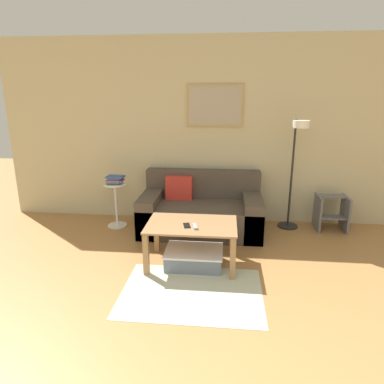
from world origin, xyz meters
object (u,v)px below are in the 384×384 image
at_px(couch, 201,211).
at_px(cell_phone, 187,225).
at_px(storage_bin, 194,257).
at_px(book_stack, 115,180).
at_px(remote_control, 195,226).
at_px(coffee_table, 192,231).
at_px(floor_lamp, 296,160).
at_px(side_table, 116,201).
at_px(step_stool, 331,212).

bearing_deg(couch, cell_phone, -93.66).
relative_size(storage_bin, book_stack, 2.58).
height_order(storage_bin, book_stack, book_stack).
bearing_deg(remote_control, storage_bin, 91.07).
bearing_deg(coffee_table, floor_lamp, 40.20).
xyz_separation_m(coffee_table, cell_phone, (-0.04, -0.07, 0.09)).
distance_m(floor_lamp, book_stack, 2.40).
bearing_deg(storage_bin, coffee_table, 130.10).
distance_m(side_table, remote_control, 1.63).
height_order(book_stack, cell_phone, book_stack).
relative_size(floor_lamp, cell_phone, 10.65).
relative_size(coffee_table, floor_lamp, 0.64).
height_order(side_table, cell_phone, side_table).
relative_size(cell_phone, step_stool, 0.30).
bearing_deg(side_table, remote_control, -42.57).
bearing_deg(cell_phone, side_table, 122.81).
bearing_deg(step_stool, storage_bin, -145.43).
bearing_deg(coffee_table, step_stool, 33.38).
distance_m(couch, side_table, 1.18).
distance_m(storage_bin, side_table, 1.60).
height_order(floor_lamp, side_table, floor_lamp).
height_order(floor_lamp, remote_control, floor_lamp).
bearing_deg(couch, remote_control, -88.91).
xyz_separation_m(coffee_table, storage_bin, (0.03, -0.03, -0.29)).
distance_m(couch, cell_phone, 1.09).
xyz_separation_m(remote_control, step_stool, (1.74, 1.28, -0.23)).
bearing_deg(book_stack, cell_phone, -44.17).
bearing_deg(step_stool, cell_phone, -145.84).
distance_m(storage_bin, book_stack, 1.68).
relative_size(side_table, book_stack, 2.58).
bearing_deg(remote_control, cell_phone, 147.69).
distance_m(floor_lamp, side_table, 2.47).
height_order(storage_bin, floor_lamp, floor_lamp).
xyz_separation_m(storage_bin, book_stack, (-1.18, 1.04, 0.58)).
height_order(side_table, remote_control, side_table).
bearing_deg(cell_phone, book_stack, 122.61).
bearing_deg(coffee_table, book_stack, 138.75).
bearing_deg(remote_control, side_table, 124.16).
relative_size(couch, storage_bin, 2.59).
bearing_deg(book_stack, floor_lamp, 0.72).
distance_m(coffee_table, step_stool, 2.15).
xyz_separation_m(floor_lamp, side_table, (-2.39, -0.03, -0.62)).
distance_m(coffee_table, floor_lamp, 1.72).
height_order(remote_control, step_stool, remote_control).
bearing_deg(couch, step_stool, 5.76).
distance_m(floor_lamp, remote_control, 1.72).
bearing_deg(floor_lamp, couch, -178.15).
height_order(couch, cell_phone, couch).
relative_size(coffee_table, storage_bin, 1.55).
bearing_deg(book_stack, coffee_table, -41.25).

